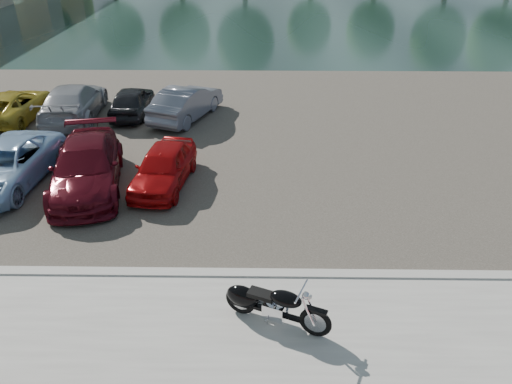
% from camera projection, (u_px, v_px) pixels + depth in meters
% --- Properties ---
extents(ground, '(200.00, 200.00, 0.00)m').
position_uv_depth(ground, '(283.00, 339.00, 10.16)').
color(ground, '#595447').
rests_on(ground, ground).
extents(promenade, '(60.00, 6.00, 0.10)m').
position_uv_depth(promenade, '(285.00, 377.00, 9.26)').
color(promenade, '#A09D97').
rests_on(promenade, ground).
extents(kerb, '(60.00, 0.30, 0.14)m').
position_uv_depth(kerb, '(281.00, 275.00, 11.87)').
color(kerb, '#A09D97').
rests_on(kerb, ground).
extents(parking_lot, '(60.00, 18.00, 0.04)m').
position_uv_depth(parking_lot, '(274.00, 133.00, 19.76)').
color(parking_lot, '#3F3C33').
rests_on(parking_lot, ground).
extents(river, '(120.00, 40.00, 0.00)m').
position_uv_depth(river, '(269.00, 11.00, 45.13)').
color(river, '#192E2B').
rests_on(river, ground).
extents(motorcycle, '(2.22, 1.14, 1.05)m').
position_uv_depth(motorcycle, '(267.00, 303.00, 10.27)').
color(motorcycle, black).
rests_on(motorcycle, promenade).
extents(car_2, '(2.56, 4.94, 1.33)m').
position_uv_depth(car_2, '(5.00, 165.00, 15.62)').
color(car_2, '#9FC3E7').
rests_on(car_2, parking_lot).
extents(car_3, '(3.00, 5.28, 1.44)m').
position_uv_depth(car_3, '(87.00, 167.00, 15.41)').
color(car_3, '#4F0B16').
rests_on(car_3, parking_lot).
extents(car_4, '(1.90, 3.83, 1.25)m').
position_uv_depth(car_4, '(164.00, 167.00, 15.62)').
color(car_4, '#A90B0D').
rests_on(car_4, parking_lot).
extents(car_6, '(2.11, 4.43, 1.22)m').
position_uv_depth(car_6, '(13.00, 106.00, 20.70)').
color(car_6, gold).
rests_on(car_6, parking_lot).
extents(car_7, '(2.47, 5.19, 1.46)m').
position_uv_depth(car_7, '(73.00, 102.00, 20.76)').
color(car_7, '#9FA0A7').
rests_on(car_7, parking_lot).
extents(car_8, '(1.48, 3.61, 1.22)m').
position_uv_depth(car_8, '(132.00, 101.00, 21.22)').
color(car_8, black).
rests_on(car_8, parking_lot).
extents(car_9, '(2.83, 4.42, 1.37)m').
position_uv_depth(car_9, '(186.00, 103.00, 20.81)').
color(car_9, slate).
rests_on(car_9, parking_lot).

